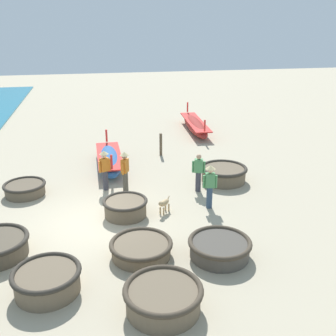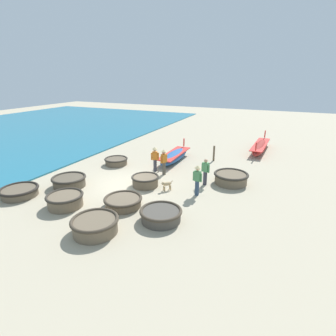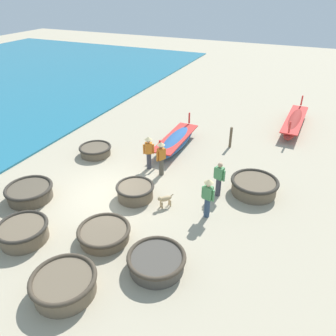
{
  "view_description": "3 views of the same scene",
  "coord_description": "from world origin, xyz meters",
  "px_view_note": "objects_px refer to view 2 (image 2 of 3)",
  "views": [
    {
      "loc": [
        0.27,
        -12.12,
        6.54
      ],
      "look_at": [
        2.99,
        1.89,
        1.11
      ],
      "focal_mm": 42.0,
      "sensor_mm": 36.0,
      "label": 1
    },
    {
      "loc": [
        8.02,
        -11.79,
        6.01
      ],
      "look_at": [
        2.03,
        1.65,
        0.81
      ],
      "focal_mm": 28.0,
      "sensor_mm": 36.0,
      "label": 2
    },
    {
      "loc": [
        6.96,
        -9.29,
        7.95
      ],
      "look_at": [
        2.13,
        1.55,
        1.04
      ],
      "focal_mm": 35.0,
      "sensor_mm": 36.0,
      "label": 3
    }
  ],
  "objects_px": {
    "coracle_upturned": "(69,181)",
    "long_boat_green_hull": "(260,147)",
    "coracle_front_left": "(95,225)",
    "dog": "(167,184)",
    "coracle_tilted": "(123,201)",
    "fisherman_by_coracle": "(164,160)",
    "coracle_weathered": "(145,181)",
    "coracle_nearest": "(65,200)",
    "fisherman_standing_left": "(197,178)",
    "coracle_center": "(116,161)",
    "coracle_beside_post": "(161,215)",
    "fisherman_hauling": "(205,171)",
    "coracle_far_right": "(19,191)",
    "long_boat_white_hull": "(174,156)",
    "fisherman_with_hat": "(155,158)",
    "coracle_front_right": "(231,178)",
    "mooring_post_shoreline": "(214,153)"
  },
  "relations": [
    {
      "from": "fisherman_standing_left",
      "to": "coracle_upturned",
      "type": "bearing_deg",
      "value": -165.13
    },
    {
      "from": "coracle_far_right",
      "to": "fisherman_by_coracle",
      "type": "bearing_deg",
      "value": 46.91
    },
    {
      "from": "coracle_nearest",
      "to": "fisherman_by_coracle",
      "type": "relative_size",
      "value": 1.06
    },
    {
      "from": "coracle_far_right",
      "to": "long_boat_green_hull",
      "type": "bearing_deg",
      "value": 53.18
    },
    {
      "from": "fisherman_by_coracle",
      "to": "coracle_center",
      "type": "bearing_deg",
      "value": 174.06
    },
    {
      "from": "coracle_front_left",
      "to": "dog",
      "type": "xyz_separation_m",
      "value": [
        0.93,
        4.93,
        0.02
      ]
    },
    {
      "from": "coracle_tilted",
      "to": "coracle_front_left",
      "type": "distance_m",
      "value": 2.38
    },
    {
      "from": "coracle_nearest",
      "to": "long_boat_green_hull",
      "type": "relative_size",
      "value": 0.32
    },
    {
      "from": "coracle_beside_post",
      "to": "dog",
      "type": "relative_size",
      "value": 3.39
    },
    {
      "from": "coracle_upturned",
      "to": "coracle_front_left",
      "type": "bearing_deg",
      "value": -35.9
    },
    {
      "from": "coracle_center",
      "to": "fisherman_standing_left",
      "type": "relative_size",
      "value": 0.99
    },
    {
      "from": "coracle_front_left",
      "to": "coracle_center",
      "type": "bearing_deg",
      "value": 119.08
    },
    {
      "from": "fisherman_hauling",
      "to": "long_boat_green_hull",
      "type": "bearing_deg",
      "value": 76.11
    },
    {
      "from": "coracle_nearest",
      "to": "coracle_tilted",
      "type": "xyz_separation_m",
      "value": [
        2.55,
        1.16,
        -0.09
      ]
    },
    {
      "from": "coracle_upturned",
      "to": "coracle_center",
      "type": "bearing_deg",
      "value": 87.42
    },
    {
      "from": "coracle_beside_post",
      "to": "mooring_post_shoreline",
      "type": "bearing_deg",
      "value": 90.58
    },
    {
      "from": "coracle_far_right",
      "to": "coracle_beside_post",
      "type": "bearing_deg",
      "value": 5.69
    },
    {
      "from": "coracle_center",
      "to": "fisherman_by_coracle",
      "type": "relative_size",
      "value": 0.99
    },
    {
      "from": "coracle_weathered",
      "to": "fisherman_standing_left",
      "type": "distance_m",
      "value": 3.15
    },
    {
      "from": "coracle_front_right",
      "to": "dog",
      "type": "height_order",
      "value": "coracle_front_right"
    },
    {
      "from": "long_boat_green_hull",
      "to": "fisherman_hauling",
      "type": "distance_m",
      "value": 9.08
    },
    {
      "from": "coracle_upturned",
      "to": "coracle_center",
      "type": "height_order",
      "value": "coracle_upturned"
    },
    {
      "from": "coracle_center",
      "to": "dog",
      "type": "bearing_deg",
      "value": -27.01
    },
    {
      "from": "fisherman_with_hat",
      "to": "mooring_post_shoreline",
      "type": "xyz_separation_m",
      "value": [
        2.96,
        3.83,
        -0.38
      ]
    },
    {
      "from": "coracle_upturned",
      "to": "long_boat_green_hull",
      "type": "height_order",
      "value": "long_boat_green_hull"
    },
    {
      "from": "long_boat_white_hull",
      "to": "fisherman_hauling",
      "type": "xyz_separation_m",
      "value": [
        3.37,
        -3.44,
        0.47
      ]
    },
    {
      "from": "coracle_upturned",
      "to": "long_boat_green_hull",
      "type": "distance_m",
      "value": 15.28
    },
    {
      "from": "coracle_weathered",
      "to": "long_boat_green_hull",
      "type": "distance_m",
      "value": 11.62
    },
    {
      "from": "coracle_front_right",
      "to": "fisherman_hauling",
      "type": "height_order",
      "value": "fisherman_hauling"
    },
    {
      "from": "fisherman_by_coracle",
      "to": "coracle_front_right",
      "type": "bearing_deg",
      "value": 3.38
    },
    {
      "from": "long_boat_white_hull",
      "to": "fisherman_with_hat",
      "type": "height_order",
      "value": "fisherman_with_hat"
    },
    {
      "from": "coracle_far_right",
      "to": "fisherman_standing_left",
      "type": "xyz_separation_m",
      "value": [
        8.5,
        3.92,
        0.7
      ]
    },
    {
      "from": "coracle_front_left",
      "to": "fisherman_standing_left",
      "type": "xyz_separation_m",
      "value": [
        2.64,
        5.04,
        0.61
      ]
    },
    {
      "from": "dog",
      "to": "coracle_beside_post",
      "type": "bearing_deg",
      "value": -70.03
    },
    {
      "from": "long_boat_green_hull",
      "to": "dog",
      "type": "xyz_separation_m",
      "value": [
        -3.88,
        -10.44,
        -0.01
      ]
    },
    {
      "from": "coracle_nearest",
      "to": "long_boat_green_hull",
      "type": "height_order",
      "value": "long_boat_green_hull"
    },
    {
      "from": "fisherman_by_coracle",
      "to": "fisherman_standing_left",
      "type": "xyz_separation_m",
      "value": [
        2.89,
        -2.08,
        0.0
      ]
    },
    {
      "from": "coracle_beside_post",
      "to": "long_boat_green_hull",
      "type": "bearing_deg",
      "value": 78.31
    },
    {
      "from": "coracle_weathered",
      "to": "coracle_front_right",
      "type": "distance_m",
      "value": 5.01
    },
    {
      "from": "coracle_tilted",
      "to": "long_boat_green_hull",
      "type": "bearing_deg",
      "value": 68.84
    },
    {
      "from": "coracle_nearest",
      "to": "coracle_center",
      "type": "distance_m",
      "value": 6.48
    },
    {
      "from": "coracle_nearest",
      "to": "dog",
      "type": "distance_m",
      "value": 5.24
    },
    {
      "from": "fisherman_standing_left",
      "to": "coracle_weathered",
      "type": "bearing_deg",
      "value": -179.27
    },
    {
      "from": "coracle_far_right",
      "to": "long_boat_white_hull",
      "type": "relative_size",
      "value": 0.44
    },
    {
      "from": "coracle_front_left",
      "to": "fisherman_with_hat",
      "type": "xyz_separation_m",
      "value": [
        -1.03,
        7.42,
        0.61
      ]
    },
    {
      "from": "coracle_nearest",
      "to": "coracle_weathered",
      "type": "xyz_separation_m",
      "value": [
        2.33,
        3.79,
        -0.02
      ]
    },
    {
      "from": "dog",
      "to": "coracle_front_left",
      "type": "bearing_deg",
      "value": -100.65
    },
    {
      "from": "coracle_nearest",
      "to": "coracle_beside_post",
      "type": "height_order",
      "value": "coracle_nearest"
    },
    {
      "from": "coracle_beside_post",
      "to": "fisherman_by_coracle",
      "type": "bearing_deg",
      "value": 113.51
    },
    {
      "from": "fisherman_by_coracle",
      "to": "coracle_weathered",
      "type": "bearing_deg",
      "value": -95.37
    }
  ]
}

